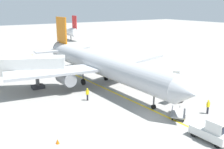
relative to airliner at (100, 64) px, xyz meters
name	(u,v)px	position (x,y,z in m)	size (l,w,h in m)	color
ground_plane	(153,116)	(-0.93, -13.60, -3.42)	(300.00, 300.00, 0.00)	gray
taxi_line_yellow	(133,101)	(0.03, -8.60, -3.41)	(0.30, 80.00, 0.01)	yellow
airliner	(100,64)	(0.00, 0.00, 0.00)	(28.58, 35.31, 10.10)	#B2B5BA
jet_bridge	(14,66)	(-11.71, 4.91, 0.12)	(12.76, 7.71, 4.85)	silver
pushback_tug	(213,131)	(0.17, -20.67, -2.42)	(2.10, 3.70, 2.20)	silver
baggage_tug_near_wing	(176,77)	(10.85, -5.91, -2.49)	(2.64, 2.59, 2.10)	silver
belt_loader_forward_hold	(149,81)	(6.43, -4.54, -2.64)	(3.00, 5.11, 2.59)	silver
belt_loader_aft_hold	(182,93)	(6.14, -11.48, -2.64)	(5.16, 2.57, 2.59)	silver
baggage_cart_loaded	(179,113)	(1.45, -15.29, -2.95)	(3.41, 3.01, 0.94)	#A5A5A8
ground_crew_marshaller	(208,106)	(4.95, -16.53, -2.51)	(0.36, 0.24, 1.70)	#26262D
ground_crew_wing_walker	(87,94)	(-4.86, -5.09, -2.51)	(0.36, 0.24, 1.70)	#26262D
safety_cone_nose_left	(158,70)	(13.85, 1.50, -3.20)	(0.36, 0.36, 0.44)	orange
safety_cone_nose_right	(58,141)	(-12.25, -13.33, -3.20)	(0.36, 0.36, 0.44)	orange
distant_aircraft_mid_left	(71,31)	(18.03, 51.57, -0.20)	(3.00, 10.10, 8.80)	silver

